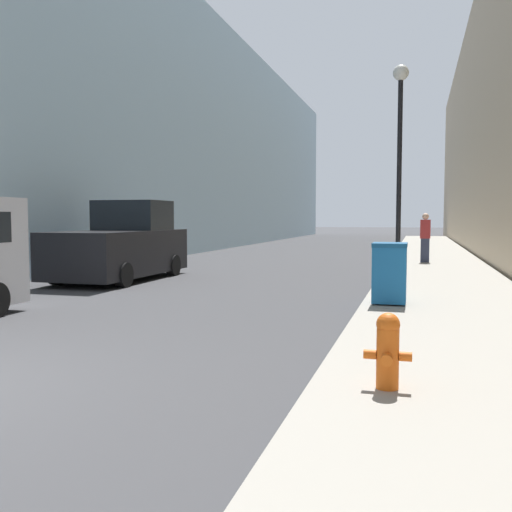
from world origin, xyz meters
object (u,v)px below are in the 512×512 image
lamppost (400,144)px  pickup_truck (121,246)px  trash_bin (390,272)px  pedestrian_on_sidewalk (425,238)px  fire_hydrant (388,349)px

lamppost → pickup_truck: lamppost is taller
trash_bin → pedestrian_on_sidewalk: size_ratio=0.65×
pedestrian_on_sidewalk → trash_bin: bearing=-94.1°
lamppost → pickup_truck: (-7.67, -1.09, -2.77)m
fire_hydrant → pickup_truck: pickup_truck is taller
trash_bin → lamppost: bearing=90.1°
trash_bin → lamppost: (-0.00, 4.68, 2.99)m
pickup_truck → pedestrian_on_sidewalk: 11.00m
trash_bin → pickup_truck: bearing=154.9°
trash_bin → lamppost: lamppost is taller
fire_hydrant → pedestrian_on_sidewalk: (0.52, 16.19, 0.51)m
trash_bin → pickup_truck: (-7.68, 3.60, 0.22)m
fire_hydrant → trash_bin: size_ratio=0.63×
trash_bin → pedestrian_on_sidewalk: pedestrian_on_sidewalk is taller
trash_bin → pedestrian_on_sidewalk: bearing=85.9°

